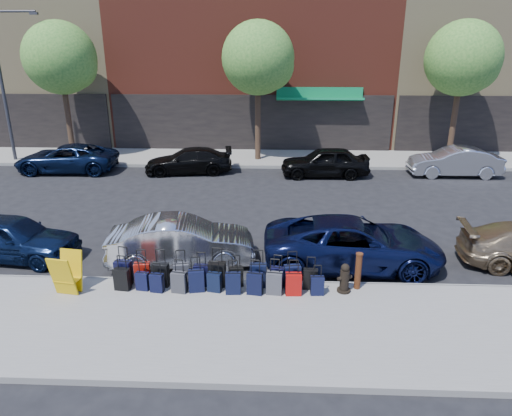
{
  "coord_description": "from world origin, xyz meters",
  "views": [
    {
      "loc": [
        1.45,
        -15.44,
        6.2
      ],
      "look_at": [
        0.86,
        -1.5,
        1.17
      ],
      "focal_mm": 32.0,
      "sensor_mm": 36.0,
      "label": 1
    }
  ],
  "objects_px": {
    "fire_hydrant": "(344,279)",
    "car_near_1": "(182,242)",
    "streetlight": "(4,75)",
    "suitcase_front_5": "(217,274)",
    "tree_left": "(63,60)",
    "display_rack": "(67,274)",
    "bollard": "(358,270)",
    "car_near_0": "(11,238)",
    "tree_right": "(465,60)",
    "car_far_2": "(325,162)",
    "car_far_0": "(67,158)",
    "car_far_1": "(189,161)",
    "tree_center": "(261,60)",
    "car_near_2": "(353,243)",
    "car_far_3": "(454,162)"
  },
  "relations": [
    {
      "from": "tree_right",
      "to": "suitcase_front_5",
      "type": "xyz_separation_m",
      "value": [
        -11.17,
        -14.28,
        -4.93
      ]
    },
    {
      "from": "tree_center",
      "to": "fire_hydrant",
      "type": "bearing_deg",
      "value": -79.62
    },
    {
      "from": "fire_hydrant",
      "to": "tree_right",
      "type": "bearing_deg",
      "value": 38.29
    },
    {
      "from": "car_near_0",
      "to": "display_rack",
      "type": "bearing_deg",
      "value": -122.57
    },
    {
      "from": "fire_hydrant",
      "to": "tree_center",
      "type": "bearing_deg",
      "value": 77.19
    },
    {
      "from": "suitcase_front_5",
      "to": "car_near_0",
      "type": "relative_size",
      "value": 0.27
    },
    {
      "from": "display_rack",
      "to": "tree_left",
      "type": "bearing_deg",
      "value": 121.54
    },
    {
      "from": "tree_right",
      "to": "car_far_0",
      "type": "xyz_separation_m",
      "value": [
        -20.34,
        -2.58,
        -4.71
      ]
    },
    {
      "from": "streetlight",
      "to": "car_far_2",
      "type": "height_order",
      "value": "streetlight"
    },
    {
      "from": "tree_right",
      "to": "tree_left",
      "type": "bearing_deg",
      "value": 180.0
    },
    {
      "from": "tree_center",
      "to": "car_near_0",
      "type": "bearing_deg",
      "value": -119.5
    },
    {
      "from": "car_near_1",
      "to": "tree_center",
      "type": "bearing_deg",
      "value": -16.16
    },
    {
      "from": "fire_hydrant",
      "to": "car_far_2",
      "type": "relative_size",
      "value": 0.18
    },
    {
      "from": "suitcase_front_5",
      "to": "car_far_0",
      "type": "distance_m",
      "value": 14.87
    },
    {
      "from": "tree_right",
      "to": "display_rack",
      "type": "relative_size",
      "value": 6.71
    },
    {
      "from": "car_far_2",
      "to": "car_far_1",
      "type": "bearing_deg",
      "value": -94.14
    },
    {
      "from": "car_near_2",
      "to": "car_far_3",
      "type": "xyz_separation_m",
      "value": [
        6.58,
        10.09,
        -0.0
      ]
    },
    {
      "from": "car_near_0",
      "to": "suitcase_front_5",
      "type": "bearing_deg",
      "value": -97.8
    },
    {
      "from": "streetlight",
      "to": "suitcase_front_5",
      "type": "distance_m",
      "value": 19.1
    },
    {
      "from": "tree_right",
      "to": "streetlight",
      "type": "height_order",
      "value": "streetlight"
    },
    {
      "from": "tree_left",
      "to": "display_rack",
      "type": "distance_m",
      "value": 16.67
    },
    {
      "from": "tree_right",
      "to": "streetlight",
      "type": "relative_size",
      "value": 0.91
    },
    {
      "from": "suitcase_front_5",
      "to": "car_near_0",
      "type": "distance_m",
      "value": 6.68
    },
    {
      "from": "fire_hydrant",
      "to": "car_near_1",
      "type": "relative_size",
      "value": 0.18
    },
    {
      "from": "suitcase_front_5",
      "to": "car_far_3",
      "type": "distance_m",
      "value": 15.65
    },
    {
      "from": "car_near_2",
      "to": "fire_hydrant",
      "type": "bearing_deg",
      "value": 165.94
    },
    {
      "from": "car_near_2",
      "to": "bollard",
      "type": "bearing_deg",
      "value": 176.98
    },
    {
      "from": "tree_center",
      "to": "car_near_1",
      "type": "height_order",
      "value": "tree_center"
    },
    {
      "from": "tree_center",
      "to": "tree_right",
      "type": "distance_m",
      "value": 10.5
    },
    {
      "from": "tree_center",
      "to": "suitcase_front_5",
      "type": "relative_size",
      "value": 6.8
    },
    {
      "from": "display_rack",
      "to": "car_far_0",
      "type": "height_order",
      "value": "car_far_0"
    },
    {
      "from": "car_near_2",
      "to": "car_far_2",
      "type": "xyz_separation_m",
      "value": [
        0.16,
        9.74,
        0.01
      ]
    },
    {
      "from": "bollard",
      "to": "car_far_3",
      "type": "bearing_deg",
      "value": 60.26
    },
    {
      "from": "bollard",
      "to": "car_far_2",
      "type": "bearing_deg",
      "value": 88.65
    },
    {
      "from": "display_rack",
      "to": "car_far_2",
      "type": "xyz_separation_m",
      "value": [
        7.73,
        11.89,
        0.05
      ]
    },
    {
      "from": "fire_hydrant",
      "to": "bollard",
      "type": "height_order",
      "value": "bollard"
    },
    {
      "from": "bollard",
      "to": "tree_center",
      "type": "bearing_deg",
      "value": 101.93
    },
    {
      "from": "fire_hydrant",
      "to": "car_near_1",
      "type": "xyz_separation_m",
      "value": [
        -4.55,
        1.72,
        0.19
      ]
    },
    {
      "from": "streetlight",
      "to": "suitcase_front_5",
      "type": "bearing_deg",
      "value": -46.76
    },
    {
      "from": "streetlight",
      "to": "bollard",
      "type": "bearing_deg",
      "value": -39.51
    },
    {
      "from": "streetlight",
      "to": "tree_left",
      "type": "bearing_deg",
      "value": 13.39
    },
    {
      "from": "streetlight",
      "to": "car_near_1",
      "type": "distance_m",
      "value": 17.13
    },
    {
      "from": "tree_left",
      "to": "bollard",
      "type": "bearing_deg",
      "value": -46.56
    },
    {
      "from": "tree_center",
      "to": "streetlight",
      "type": "distance_m",
      "value": 13.48
    },
    {
      "from": "car_far_0",
      "to": "car_far_1",
      "type": "height_order",
      "value": "car_far_0"
    },
    {
      "from": "bollard",
      "to": "car_near_0",
      "type": "bearing_deg",
      "value": 170.68
    },
    {
      "from": "car_near_2",
      "to": "car_far_3",
      "type": "height_order",
      "value": "car_near_2"
    },
    {
      "from": "bollard",
      "to": "car_near_2",
      "type": "xyz_separation_m",
      "value": [
        0.11,
        1.61,
        0.05
      ]
    },
    {
      "from": "car_far_2",
      "to": "streetlight",
      "type": "bearing_deg",
      "value": -98.97
    },
    {
      "from": "suitcase_front_5",
      "to": "bollard",
      "type": "distance_m",
      "value": 3.69
    }
  ]
}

